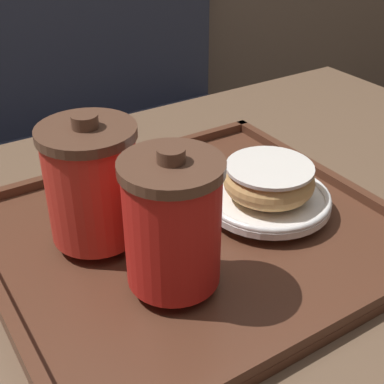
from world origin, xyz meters
The scene contains 7 objects.
cafe_table centered at (0.00, 0.00, 0.58)m, with size 1.05×0.71×0.74m.
serving_tray centered at (-0.04, 0.00, 0.74)m, with size 0.43×0.38×0.02m.
coffee_cup_front centered at (-0.10, -0.06, 0.82)m, with size 0.09×0.09×0.14m.
coffee_cup_rear centered at (-0.13, 0.04, 0.82)m, with size 0.10×0.10×0.14m.
plate_with_chocolate_donut centered at (0.06, -0.01, 0.77)m, with size 0.15×0.15×0.01m.
donut_chocolate_glazed centered at (0.06, -0.01, 0.79)m, with size 0.10×0.10×0.04m.
spoon centered at (-0.01, 0.10, 0.76)m, with size 0.05×0.14×0.01m.
Camera 1 is at (-0.30, -0.40, 1.09)m, focal length 50.00 mm.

